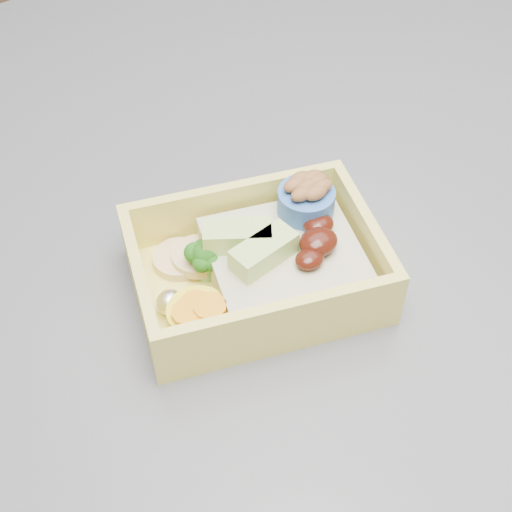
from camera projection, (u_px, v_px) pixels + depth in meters
bento_box at (263, 263)px, 0.49m from camera, size 0.19×0.16×0.06m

